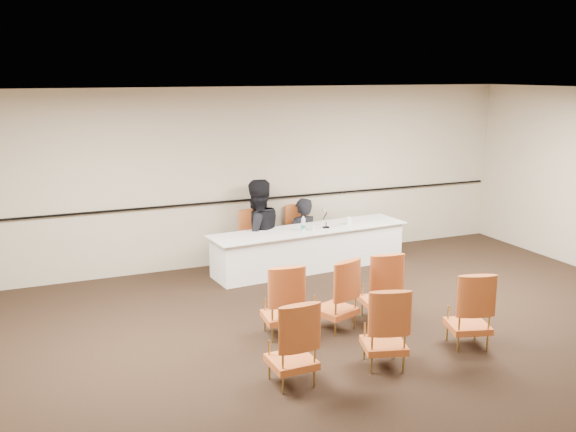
% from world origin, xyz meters
% --- Properties ---
extents(floor, '(10.00, 10.00, 0.00)m').
position_xyz_m(floor, '(0.00, 0.00, 0.00)').
color(floor, black).
rests_on(floor, ground).
extents(ceiling, '(10.00, 10.00, 0.00)m').
position_xyz_m(ceiling, '(0.00, 0.00, 3.00)').
color(ceiling, silver).
rests_on(ceiling, ground).
extents(wall_back, '(10.00, 0.04, 3.00)m').
position_xyz_m(wall_back, '(0.00, 4.00, 1.50)').
color(wall_back, '#C3B799').
rests_on(wall_back, ground).
extents(wall_rail, '(9.80, 0.04, 0.03)m').
position_xyz_m(wall_rail, '(0.00, 3.96, 1.10)').
color(wall_rail, black).
rests_on(wall_rail, wall_back).
extents(panel_table, '(3.49, 1.10, 0.69)m').
position_xyz_m(panel_table, '(0.78, 3.20, 0.34)').
color(panel_table, white).
rests_on(panel_table, ground).
extents(panelist_main, '(0.64, 0.47, 1.63)m').
position_xyz_m(panelist_main, '(0.89, 3.74, 0.29)').
color(panelist_main, black).
rests_on(panelist_main, ground).
extents(panelist_main_chair, '(0.54, 0.54, 0.95)m').
position_xyz_m(panelist_main_chair, '(0.89, 3.74, 0.47)').
color(panelist_main_chair, '#B65420').
rests_on(panelist_main_chair, ground).
extents(panelist_second, '(1.07, 0.90, 1.97)m').
position_xyz_m(panelist_second, '(0.01, 3.66, 0.51)').
color(panelist_second, black).
rests_on(panelist_second, ground).
extents(panelist_second_chair, '(0.54, 0.54, 0.95)m').
position_xyz_m(panelist_second_chair, '(0.01, 3.66, 0.47)').
color(panelist_second_chair, '#B65420').
rests_on(panelist_second_chair, ground).
extents(papers, '(0.31, 0.24, 0.00)m').
position_xyz_m(papers, '(1.27, 3.21, 0.69)').
color(papers, silver).
rests_on(papers, panel_table).
extents(microphone, '(0.16, 0.24, 0.31)m').
position_xyz_m(microphone, '(1.05, 3.13, 0.84)').
color(microphone, black).
rests_on(microphone, panel_table).
extents(water_bottle, '(0.08, 0.08, 0.24)m').
position_xyz_m(water_bottle, '(0.62, 3.11, 0.81)').
color(water_bottle, '#198B7E').
rests_on(water_bottle, panel_table).
extents(drinking_glass, '(0.07, 0.07, 0.10)m').
position_xyz_m(drinking_glass, '(0.78, 3.06, 0.74)').
color(drinking_glass, white).
rests_on(drinking_glass, panel_table).
extents(coffee_cup, '(0.11, 0.11, 0.13)m').
position_xyz_m(coffee_cup, '(1.51, 3.19, 0.75)').
color(coffee_cup, white).
rests_on(coffee_cup, panel_table).
extents(aud_chair_front_left, '(0.55, 0.55, 0.95)m').
position_xyz_m(aud_chair_front_left, '(-0.72, 0.78, 0.47)').
color(aud_chair_front_left, '#B65420').
rests_on(aud_chair_front_left, ground).
extents(aud_chair_front_mid, '(0.64, 0.64, 0.95)m').
position_xyz_m(aud_chair_front_mid, '(-0.02, 0.71, 0.47)').
color(aud_chair_front_mid, '#B65420').
rests_on(aud_chair_front_mid, ground).
extents(aud_chair_front_right, '(0.56, 0.56, 0.95)m').
position_xyz_m(aud_chair_front_right, '(0.69, 0.77, 0.47)').
color(aud_chair_front_right, '#B65420').
rests_on(aud_chair_front_right, ground).
extents(aud_chair_back_left, '(0.51, 0.51, 0.95)m').
position_xyz_m(aud_chair_back_left, '(-1.12, -0.44, 0.47)').
color(aud_chair_back_left, '#B65420').
rests_on(aud_chair_back_left, ground).
extents(aud_chair_back_mid, '(0.62, 0.62, 0.95)m').
position_xyz_m(aud_chair_back_mid, '(-0.00, -0.46, 0.47)').
color(aud_chair_back_mid, '#B65420').
rests_on(aud_chair_back_mid, ground).
extents(aud_chair_back_right, '(0.62, 0.62, 0.95)m').
position_xyz_m(aud_chair_back_right, '(1.22, -0.38, 0.47)').
color(aud_chair_back_right, '#B65420').
rests_on(aud_chair_back_right, ground).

